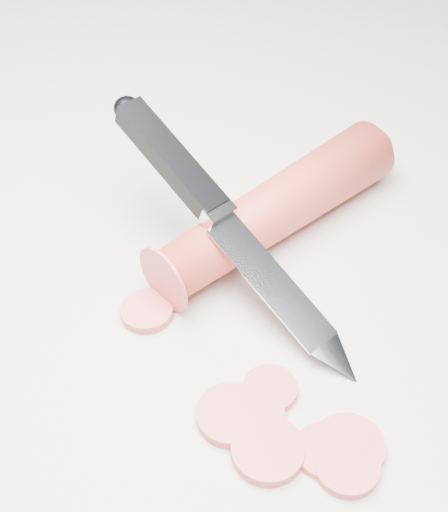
% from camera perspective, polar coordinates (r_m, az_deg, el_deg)
% --- Properties ---
extents(ground, '(2.40, 2.40, 0.00)m').
position_cam_1_polar(ground, '(0.44, 4.37, -6.79)').
color(ground, beige).
rests_on(ground, ground).
extents(carrot, '(0.13, 0.19, 0.04)m').
position_cam_1_polar(carrot, '(0.49, 4.21, 3.81)').
color(carrot, red).
rests_on(carrot, ground).
extents(carrot_slice_0, '(0.03, 0.03, 0.01)m').
position_cam_1_polar(carrot_slice_0, '(0.45, -6.20, -4.41)').
color(carrot_slice_0, '#DB4E4D').
rests_on(carrot_slice_0, ground).
extents(carrot_slice_1, '(0.04, 0.04, 0.01)m').
position_cam_1_polar(carrot_slice_1, '(0.40, 2.17, -12.81)').
color(carrot_slice_1, '#DB4E4D').
rests_on(carrot_slice_1, ground).
extents(carrot_slice_2, '(0.04, 0.04, 0.01)m').
position_cam_1_polar(carrot_slice_2, '(0.40, 9.96, -14.78)').
color(carrot_slice_2, '#DB4E4D').
rests_on(carrot_slice_2, ground).
extents(carrot_slice_3, '(0.03, 0.03, 0.01)m').
position_cam_1_polar(carrot_slice_3, '(0.40, 8.05, -15.18)').
color(carrot_slice_3, '#DB4E4D').
rests_on(carrot_slice_3, ground).
extents(carrot_slice_4, '(0.03, 0.03, 0.01)m').
position_cam_1_polar(carrot_slice_4, '(0.41, 3.71, -10.59)').
color(carrot_slice_4, '#DB4E4D').
rests_on(carrot_slice_4, ground).
extents(carrot_slice_5, '(0.04, 0.04, 0.01)m').
position_cam_1_polar(carrot_slice_5, '(0.39, 3.52, -15.26)').
color(carrot_slice_5, '#DB4E4D').
rests_on(carrot_slice_5, ground).
extents(carrot_slice_6, '(0.03, 0.03, 0.01)m').
position_cam_1_polar(carrot_slice_6, '(0.39, 9.79, -16.25)').
color(carrot_slice_6, '#DB4E4D').
rests_on(carrot_slice_6, ground).
extents(carrot_slice_7, '(0.04, 0.04, 0.01)m').
position_cam_1_polar(carrot_slice_7, '(0.40, 0.58, -12.60)').
color(carrot_slice_7, '#DB4E4D').
rests_on(carrot_slice_7, ground).
extents(kitchen_knife, '(0.21, 0.13, 0.09)m').
position_cam_1_polar(kitchen_knife, '(0.44, 0.62, 2.37)').
color(kitchen_knife, '#BBBDC2').
rests_on(kitchen_knife, ground).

